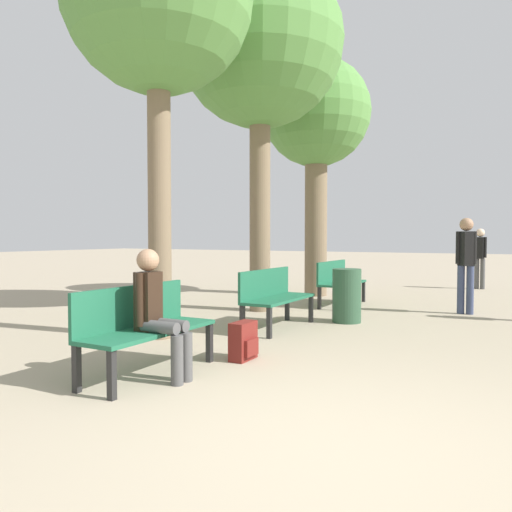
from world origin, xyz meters
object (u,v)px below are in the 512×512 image
Objects in this scene: bench_row_1 at (273,294)px; pedestrian_near at (480,254)px; tree_row_2 at (316,118)px; tree_row_0 at (158,1)px; trash_bin at (347,296)px; bench_row_2 at (338,279)px; backpack at (244,341)px; pedestrian_mid at (466,259)px; bench_row_0 at (143,323)px; person_seated at (157,309)px; tree_row_1 at (260,46)px.

bench_row_1 is 7.83m from pedestrian_near.
bench_row_1 is 5.55m from tree_row_2.
trash_bin is (1.80, 2.38, -4.02)m from tree_row_0.
tree_row_0 reaches higher than pedestrian_near.
bench_row_2 is 5.16m from pedestrian_near.
backpack is at bearing -83.01° from bench_row_2.
pedestrian_mid is 1.99× the size of trash_bin.
tree_row_0 is at bearing 124.19° from bench_row_0.
pedestrian_near is at bearing 91.84° from pedestrian_mid.
bench_row_1 is at bearing -76.40° from tree_row_2.
bench_row_1 is 3.70m from pedestrian_mid.
bench_row_0 is at bearing -55.81° from tree_row_0.
bench_row_0 is 4.32m from tree_row_0.
bench_row_1 is 0.91× the size of pedestrian_mid.
bench_row_2 is at bearing -52.18° from tree_row_2.
pedestrian_near reaches higher than backpack.
tree_row_2 is 12.92× the size of backpack.
pedestrian_near reaches higher than trash_bin.
person_seated is (1.24, -7.05, -3.39)m from tree_row_2.
bench_row_0 is 0.28× the size of tree_row_2.
tree_row_0 reaches higher than person_seated.
bench_row_2 is at bearing 90.00° from bench_row_1.
tree_row_1 is at bearing 90.00° from tree_row_0.
tree_row_0 is 2.83m from tree_row_1.
bench_row_2 is 5.86m from tree_row_0.
pedestrian_near is 6.67m from trash_bin.
pedestrian_mid reaches higher than backpack.
person_seated reaches higher than trash_bin.
pedestrian_near is at bearing 78.02° from bench_row_0.
pedestrian_mid is (2.35, 5.67, 0.46)m from bench_row_0.
tree_row_0 reaches higher than backpack.
pedestrian_mid is (2.35, 2.82, 0.46)m from bench_row_1.
tree_row_2 is 7.32m from backpack.
bench_row_0 reaches higher than trash_bin.
pedestrian_mid reaches higher than pedestrian_near.
backpack is at bearing -99.79° from pedestrian_near.
pedestrian_near is at bearing 64.72° from bench_row_2.
tree_row_0 is 4.64× the size of person_seated.
tree_row_2 is 6.40× the size of trash_bin.
tree_row_2 is 3.22× the size of pedestrian_mid.
pedestrian_mid is at bearing -0.89° from bench_row_2.
pedestrian_near is at bearing 46.42° from tree_row_2.
bench_row_1 is (0.00, 2.85, 0.00)m from bench_row_0.
tree_row_2 is (0.00, 5.52, -0.38)m from tree_row_0.
bench_row_2 is 0.98× the size of pedestrian_near.
backpack is (1.58, -6.02, -3.85)m from tree_row_2.
tree_row_1 is 5.26m from pedestrian_mid.
tree_row_2 reaches higher than bench_row_2.
tree_row_2 reaches higher than bench_row_0.
trash_bin is at bearing -130.61° from pedestrian_mid.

